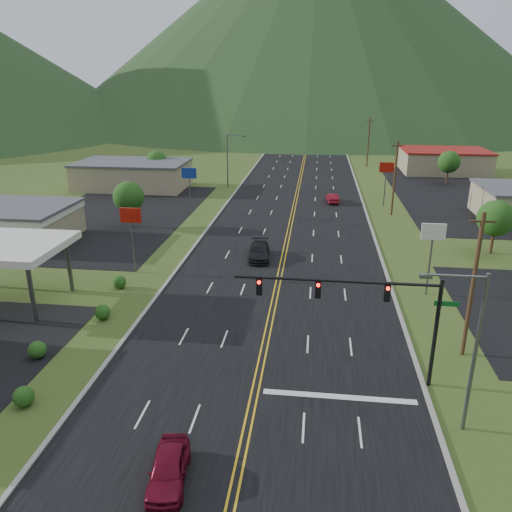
# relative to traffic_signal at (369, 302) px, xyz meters

# --- Properties ---
(traffic_signal) EXTENTS (13.10, 0.43, 7.00)m
(traffic_signal) POSITION_rel_traffic_signal_xyz_m (0.00, 0.00, 0.00)
(traffic_signal) COLOR black
(traffic_signal) RESTS_ON ground
(streetlight_east) EXTENTS (3.28, 0.25, 9.00)m
(streetlight_east) POSITION_rel_traffic_signal_xyz_m (4.70, -4.00, -0.15)
(streetlight_east) COLOR #59595E
(streetlight_east) RESTS_ON ground
(streetlight_west) EXTENTS (3.28, 0.25, 9.00)m
(streetlight_west) POSITION_rel_traffic_signal_xyz_m (-18.16, 56.00, -0.15)
(streetlight_west) COLOR #59595E
(streetlight_west) RESTS_ON ground
(gas_canopy) EXTENTS (10.00, 8.00, 5.30)m
(gas_canopy) POSITION_rel_traffic_signal_xyz_m (-28.48, 8.00, -0.46)
(gas_canopy) COLOR white
(gas_canopy) RESTS_ON ground
(building_west_mid) EXTENTS (14.40, 10.40, 4.10)m
(building_west_mid) POSITION_rel_traffic_signal_xyz_m (-38.48, 24.00, -3.06)
(building_west_mid) COLOR tan
(building_west_mid) RESTS_ON ground
(building_west_far) EXTENTS (18.40, 11.40, 4.50)m
(building_west_far) POSITION_rel_traffic_signal_xyz_m (-34.48, 54.00, -3.07)
(building_west_far) COLOR tan
(building_west_far) RESTS_ON ground
(building_east_far) EXTENTS (16.40, 12.40, 4.50)m
(building_east_far) POSITION_rel_traffic_signal_xyz_m (21.52, 76.00, -3.07)
(building_east_far) COLOR tan
(building_east_far) RESTS_ON ground
(pole_sign_west_a) EXTENTS (2.00, 0.18, 6.40)m
(pole_sign_west_a) POSITION_rel_traffic_signal_xyz_m (-20.48, 16.00, -0.28)
(pole_sign_west_a) COLOR #59595E
(pole_sign_west_a) RESTS_ON ground
(pole_sign_west_b) EXTENTS (2.00, 0.18, 6.40)m
(pole_sign_west_b) POSITION_rel_traffic_signal_xyz_m (-20.48, 38.00, -0.28)
(pole_sign_west_b) COLOR #59595E
(pole_sign_west_b) RESTS_ON ground
(pole_sign_east_a) EXTENTS (2.00, 0.18, 6.40)m
(pole_sign_east_a) POSITION_rel_traffic_signal_xyz_m (6.52, 14.00, -0.28)
(pole_sign_east_a) COLOR #59595E
(pole_sign_east_a) RESTS_ON ground
(pole_sign_east_b) EXTENTS (2.00, 0.18, 6.40)m
(pole_sign_east_b) POSITION_rel_traffic_signal_xyz_m (6.52, 46.00, -0.28)
(pole_sign_east_b) COLOR #59595E
(pole_sign_east_b) RESTS_ON ground
(tree_west_a) EXTENTS (3.84, 3.84, 5.82)m
(tree_west_a) POSITION_rel_traffic_signal_xyz_m (-26.48, 31.00, -1.44)
(tree_west_a) COLOR #382314
(tree_west_a) RESTS_ON ground
(tree_west_b) EXTENTS (3.84, 3.84, 5.82)m
(tree_west_b) POSITION_rel_traffic_signal_xyz_m (-31.48, 58.00, -1.44)
(tree_west_b) COLOR #382314
(tree_west_b) RESTS_ON ground
(tree_east_a) EXTENTS (3.84, 3.84, 5.82)m
(tree_east_a) POSITION_rel_traffic_signal_xyz_m (15.52, 26.00, -1.44)
(tree_east_a) COLOR #382314
(tree_east_a) RESTS_ON ground
(tree_east_b) EXTENTS (3.84, 3.84, 5.82)m
(tree_east_b) POSITION_rel_traffic_signal_xyz_m (19.52, 64.00, -1.44)
(tree_east_b) COLOR #382314
(tree_east_b) RESTS_ON ground
(utility_pole_a) EXTENTS (1.60, 0.28, 10.00)m
(utility_pole_a) POSITION_rel_traffic_signal_xyz_m (7.02, 4.00, -0.20)
(utility_pole_a) COLOR #382314
(utility_pole_a) RESTS_ON ground
(utility_pole_b) EXTENTS (1.60, 0.28, 10.00)m
(utility_pole_b) POSITION_rel_traffic_signal_xyz_m (7.02, 41.00, -0.20)
(utility_pole_b) COLOR #382314
(utility_pole_b) RESTS_ON ground
(utility_pole_c) EXTENTS (1.60, 0.28, 10.00)m
(utility_pole_c) POSITION_rel_traffic_signal_xyz_m (7.02, 81.00, -0.20)
(utility_pole_c) COLOR #382314
(utility_pole_c) RESTS_ON ground
(utility_pole_d) EXTENTS (1.60, 0.28, 10.00)m
(utility_pole_d) POSITION_rel_traffic_signal_xyz_m (7.02, 121.00, -0.20)
(utility_pole_d) COLOR #382314
(utility_pole_d) RESTS_ON ground
(mountain_n) EXTENTS (220.00, 220.00, 85.00)m
(mountain_n) POSITION_rel_traffic_signal_xyz_m (-6.48, 206.00, 37.17)
(mountain_n) COLOR black
(mountain_n) RESTS_ON ground
(car_red_near) EXTENTS (2.19, 4.37, 1.43)m
(car_red_near) POSITION_rel_traffic_signal_xyz_m (-9.58, -9.54, -4.61)
(car_red_near) COLOR maroon
(car_red_near) RESTS_ON ground
(car_dark_mid) EXTENTS (2.59, 5.39, 1.51)m
(car_dark_mid) POSITION_rel_traffic_signal_xyz_m (-8.96, 21.24, -4.57)
(car_dark_mid) COLOR black
(car_dark_mid) RESTS_ON ground
(car_red_far) EXTENTS (1.99, 4.35, 1.38)m
(car_red_far) POSITION_rel_traffic_signal_xyz_m (-0.93, 47.17, -4.64)
(car_red_far) COLOR maroon
(car_red_far) RESTS_ON ground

